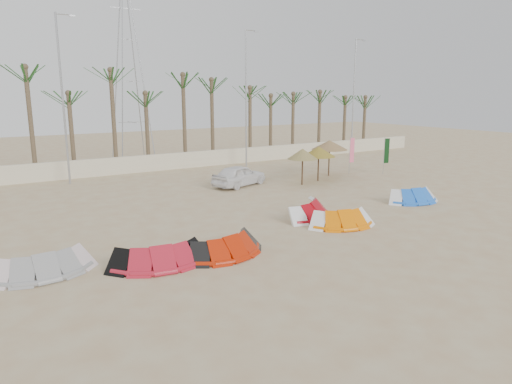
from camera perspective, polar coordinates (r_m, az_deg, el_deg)
ground at (r=18.02m, az=10.43°, el=-7.48°), size 120.00×120.00×0.00m
boundary_wall at (r=36.64m, az=-13.64°, el=3.49°), size 60.00×0.30×1.30m
palm_line at (r=37.88m, az=-13.88°, el=12.56°), size 52.00×4.00×7.70m
lamp_b at (r=32.81m, az=-22.96°, el=10.87°), size 1.25×0.14×11.00m
lamp_c at (r=37.86m, az=-1.20°, el=11.88°), size 1.25×0.14×11.00m
lamp_d at (r=45.29m, az=12.14°, el=11.68°), size 1.25×0.14×11.00m
pylon at (r=42.68m, az=-14.99°, el=3.74°), size 3.00×3.00×14.00m
kite_grey at (r=17.30m, az=-25.19°, el=-7.85°), size 3.40×1.71×0.90m
kite_red_left at (r=16.88m, az=-12.34°, el=-7.42°), size 3.67×1.95×0.90m
kite_red_mid at (r=17.53m, az=-4.10°, el=-6.42°), size 3.51×2.08×0.90m
kite_red_right at (r=22.88m, az=6.20°, el=-1.99°), size 3.84×2.80×0.90m
kite_orange at (r=21.46m, az=10.23°, el=-3.08°), size 3.39×2.22×0.90m
kite_blue at (r=27.19m, az=18.68°, el=-0.29°), size 3.29×2.07×0.90m
parasol_left at (r=30.39m, az=5.85°, el=4.75°), size 2.03×2.03×2.44m
parasol_mid at (r=31.91m, az=7.85°, el=5.02°), size 2.34×2.34×2.42m
parasol_right at (r=34.08m, az=9.18°, el=5.83°), size 2.68×2.68×2.65m
flag_pink at (r=35.46m, az=11.85°, el=5.00°), size 0.45×0.04×2.87m
flag_green at (r=35.82m, az=15.91°, el=4.86°), size 0.45×0.12×2.86m
car at (r=30.10m, az=-2.10°, el=2.08°), size 4.45×2.95×1.41m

